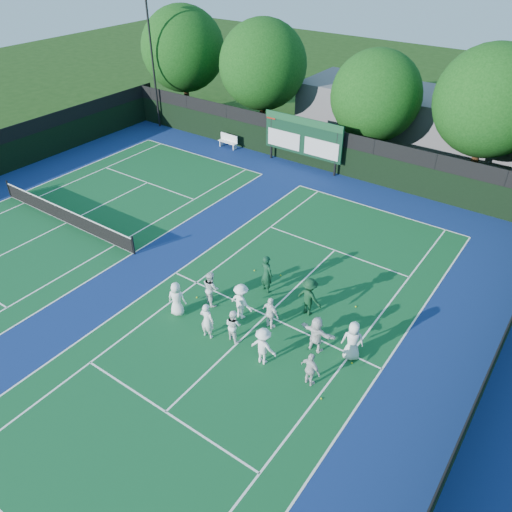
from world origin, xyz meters
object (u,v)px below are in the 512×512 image
Objects in this scene: scoreboard at (303,137)px; bench at (228,140)px; tennis_net at (65,215)px; coach_left at (267,274)px.

scoreboard is 6.57m from bench.
tennis_net is 6.90× the size of bench.
coach_left is at bearing 6.45° from tennis_net.
scoreboard is 16.26m from tennis_net.
bench is (-6.36, -0.21, -1.64)m from scoreboard.
bench is 17.87m from coach_left.
scoreboard reaches higher than tennis_net.
coach_left is at bearing -65.46° from scoreboard.
coach_left is (12.98, 1.47, 0.49)m from tennis_net.
tennis_net reaches higher than bench.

